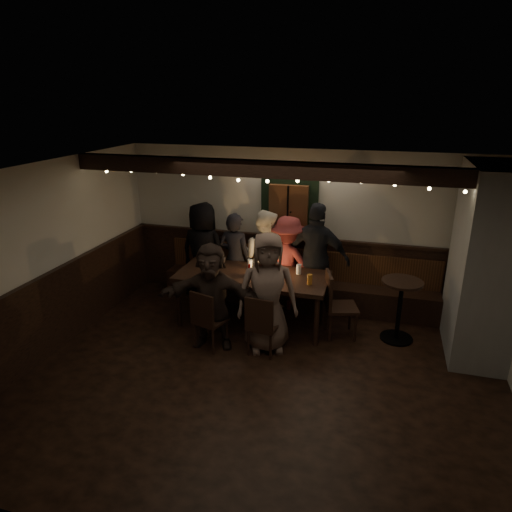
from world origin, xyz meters
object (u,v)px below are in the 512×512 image
(person_a, at_px, (203,252))
(person_e, at_px, (316,259))
(chair_near_right, at_px, (261,322))
(chair_end, at_px, (335,301))
(person_d, at_px, (287,263))
(person_g, at_px, (267,293))
(chair_near_left, at_px, (207,317))
(person_c, at_px, (265,258))
(dining_table, at_px, (252,279))
(person_b, at_px, (235,259))
(person_f, at_px, (212,296))
(high_top, at_px, (400,303))

(person_a, xyz_separation_m, person_e, (1.94, 0.03, 0.06))
(chair_near_right, bearing_deg, chair_end, 42.32)
(person_d, relative_size, person_g, 0.92)
(chair_near_left, relative_size, person_c, 0.53)
(dining_table, bearing_deg, chair_near_right, -66.14)
(dining_table, xyz_separation_m, person_g, (0.41, -0.66, 0.10))
(person_b, bearing_deg, person_f, 103.66)
(high_top, bearing_deg, chair_near_left, -158.58)
(chair_end, distance_m, person_a, 2.47)
(dining_table, xyz_separation_m, chair_near_right, (0.38, -0.87, -0.25))
(dining_table, bearing_deg, person_a, 148.13)
(chair_near_right, xyz_separation_m, person_d, (0.01, 1.60, 0.29))
(person_e, bearing_deg, person_a, 7.92)
(person_b, height_order, person_d, person_b)
(chair_end, relative_size, person_c, 0.60)
(chair_near_right, bearing_deg, person_f, 174.27)
(dining_table, height_order, person_g, person_g)
(person_e, bearing_deg, person_c, 4.91)
(dining_table, xyz_separation_m, person_e, (0.87, 0.69, 0.17))
(chair_near_right, relative_size, person_c, 0.53)
(high_top, height_order, person_g, person_g)
(chair_near_left, xyz_separation_m, chair_end, (1.67, 0.86, 0.06))
(chair_near_left, xyz_separation_m, person_d, (0.78, 1.65, 0.29))
(person_f, distance_m, person_g, 0.78)
(chair_near_left, xyz_separation_m, person_g, (0.80, 0.25, 0.36))
(person_c, xyz_separation_m, person_g, (0.40, -1.39, 0.03))
(person_c, distance_m, person_e, 0.87)
(person_d, bearing_deg, person_f, 75.57)
(high_top, bearing_deg, dining_table, -177.42)
(chair_end, xyz_separation_m, person_a, (-2.34, 0.71, 0.30))
(dining_table, distance_m, chair_near_right, 0.98)
(person_d, distance_m, person_f, 1.70)
(person_a, bearing_deg, person_f, 123.32)
(high_top, xyz_separation_m, person_g, (-1.78, -0.76, 0.27))
(chair_near_right, relative_size, person_d, 0.56)
(person_d, height_order, person_e, person_e)
(person_c, relative_size, person_g, 0.97)
(dining_table, distance_m, chair_end, 1.29)
(chair_end, xyz_separation_m, person_c, (-1.27, 0.77, 0.27))
(person_a, bearing_deg, person_e, -171.88)
(person_b, relative_size, person_e, 0.87)
(person_g, bearing_deg, person_c, 86.50)
(chair_end, relative_size, high_top, 1.07)
(person_a, distance_m, person_e, 1.94)
(person_a, height_order, person_e, person_e)
(person_c, height_order, person_d, person_c)
(chair_near_right, xyz_separation_m, person_g, (0.03, 0.20, 0.36))
(chair_near_right, xyz_separation_m, chair_end, (0.90, 0.82, 0.06))
(person_b, distance_m, person_d, 0.88)
(person_a, bearing_deg, high_top, 177.49)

